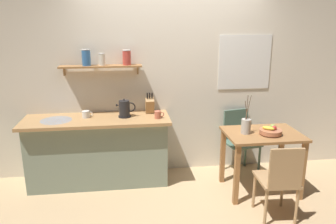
# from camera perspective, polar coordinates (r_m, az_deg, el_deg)

# --- Properties ---
(ground_plane) EXTENTS (14.00, 14.00, 0.00)m
(ground_plane) POSITION_cam_1_polar(r_m,az_deg,el_deg) (4.34, 1.78, -13.02)
(ground_plane) COLOR tan
(back_wall) EXTENTS (6.80, 0.11, 2.70)m
(back_wall) POSITION_cam_1_polar(r_m,az_deg,el_deg) (4.54, 3.17, 6.36)
(back_wall) COLOR silver
(back_wall) RESTS_ON ground_plane
(kitchen_counter) EXTENTS (1.83, 0.63, 0.89)m
(kitchen_counter) POSITION_cam_1_polar(r_m,az_deg,el_deg) (4.41, -11.89, -6.45)
(kitchen_counter) COLOR gray
(kitchen_counter) RESTS_ON ground_plane
(wall_shelf) EXTENTS (1.03, 0.20, 0.34)m
(wall_shelf) POSITION_cam_1_polar(r_m,az_deg,el_deg) (4.29, -11.12, 8.50)
(wall_shelf) COLOR #9E6B3D
(dining_table) EXTENTS (0.90, 0.66, 0.77)m
(dining_table) POSITION_cam_1_polar(r_m,az_deg,el_deg) (4.20, 15.89, -5.27)
(dining_table) COLOR #9E6B3D
(dining_table) RESTS_ON ground_plane
(dining_chair_near) EXTENTS (0.41, 0.44, 0.87)m
(dining_chair_near) POSITION_cam_1_polar(r_m,az_deg,el_deg) (3.70, 18.67, -10.82)
(dining_chair_near) COLOR tan
(dining_chair_near) RESTS_ON ground_plane
(dining_chair_far) EXTENTS (0.51, 0.48, 0.88)m
(dining_chair_far) POSITION_cam_1_polar(r_m,az_deg,el_deg) (4.72, 12.15, -4.34)
(dining_chair_far) COLOR #4C6B5B
(dining_chair_far) RESTS_ON ground_plane
(fruit_bowl) EXTENTS (0.26, 0.26, 0.12)m
(fruit_bowl) POSITION_cam_1_polar(r_m,az_deg,el_deg) (4.10, 17.28, -3.14)
(fruit_bowl) COLOR #BC704C
(fruit_bowl) RESTS_ON dining_table
(twig_vase) EXTENTS (0.11, 0.11, 0.47)m
(twig_vase) POSITION_cam_1_polar(r_m,az_deg,el_deg) (4.05, 13.28, -2.35)
(twig_vase) COLOR #B7B2A8
(twig_vase) RESTS_ON dining_table
(electric_kettle) EXTENTS (0.25, 0.16, 0.24)m
(electric_kettle) POSITION_cam_1_polar(r_m,az_deg,el_deg) (4.22, -7.47, 0.55)
(electric_kettle) COLOR black
(electric_kettle) RESTS_ON kitchen_counter
(knife_block) EXTENTS (0.11, 0.16, 0.28)m
(knife_block) POSITION_cam_1_polar(r_m,az_deg,el_deg) (4.36, -3.16, 1.17)
(knife_block) COLOR tan
(knife_block) RESTS_ON kitchen_counter
(coffee_mug_by_sink) EXTENTS (0.13, 0.09, 0.09)m
(coffee_mug_by_sink) POSITION_cam_1_polar(r_m,az_deg,el_deg) (4.29, -13.92, -0.38)
(coffee_mug_by_sink) COLOR white
(coffee_mug_by_sink) RESTS_ON kitchen_counter
(coffee_mug_spare) EXTENTS (0.12, 0.08, 0.09)m
(coffee_mug_spare) POSITION_cam_1_polar(r_m,az_deg,el_deg) (4.14, -1.73, -0.46)
(coffee_mug_spare) COLOR #C6664C
(coffee_mug_spare) RESTS_ON kitchen_counter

